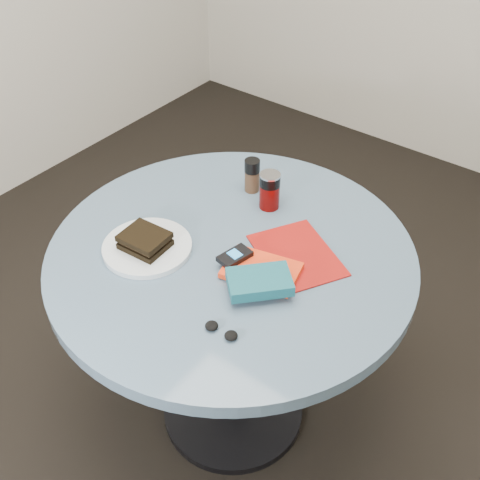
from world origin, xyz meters
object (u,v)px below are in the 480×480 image
Objects in this scene: soda_can at (270,191)px; mp3_player at (235,256)px; table at (232,293)px; novel at (259,282)px; headphones at (221,331)px; pepper_grinder at (252,175)px; plate at (147,247)px; red_book at (261,270)px; sandwich at (145,241)px; magazine at (297,255)px.

soda_can reaches higher than mp3_player.
novel reaches higher than table.
pepper_grinder is at bearing 119.34° from headphones.
headphones is at bearing -17.99° from plate.
plate is at bearing 141.82° from novel.
table is 5.28× the size of red_book.
sandwich reaches higher than mp3_player.
magazine is 0.17m from mp3_player.
novel is 1.77× the size of headphones.
red_book is at bearing -49.87° from pepper_grinder.
red_book is (0.12, -0.03, 0.18)m from table.
mp3_player reaches higher than headphones.
headphones is (0.34, -0.11, -0.03)m from sandwich.
magazine is (0.15, 0.09, 0.17)m from table.
soda_can is 0.51m from headphones.
table is 9.39× the size of pepper_grinder.
sandwich is 1.29× the size of mp3_player.
red_book reaches higher than table.
plate is at bearing -174.03° from red_book.
red_book is at bearing 19.75° from plate.
pepper_grinder is at bearing 115.10° from table.
table is 0.28m from plate.
soda_can is 0.27m from mp3_player.
magazine is at bearing 34.40° from sandwich.
plate is 1.28× the size of red_book.
magazine is 0.34m from headphones.
plate is (-0.18, -0.14, 0.17)m from table.
plate is at bearing -143.24° from table.
table is 6.39× the size of novel.
soda_can is 0.36m from novel.
mp3_player is at bearing -42.63° from table.
mp3_player is (-0.11, 0.05, -0.01)m from novel.
sandwich reaches higher than magazine.
novel reaches higher than mp3_player.
red_book is 2.14× the size of headphones.
magazine is (0.34, 0.23, -0.03)m from sandwich.
mp3_player is (-0.11, -0.13, 0.03)m from magazine.
headphones is (0.20, -0.47, -0.05)m from soda_can.
red_book is (0.30, 0.11, 0.00)m from plate.
sandwich is (0.00, -0.01, 0.03)m from plate.
mp3_player reaches higher than magazine.
headphones is at bearing -17.07° from sandwich.
pepper_grinder is 1.10× the size of mp3_player.
novel is 0.12m from mp3_player.
novel is at bearing 9.76° from sandwich.
magazine is 0.18m from novel.
red_book is at bearing -76.54° from magazine.
plate is 2.50× the size of mp3_player.
headphones reaches higher than magazine.
soda_can is at bearing 105.81° from mp3_player.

